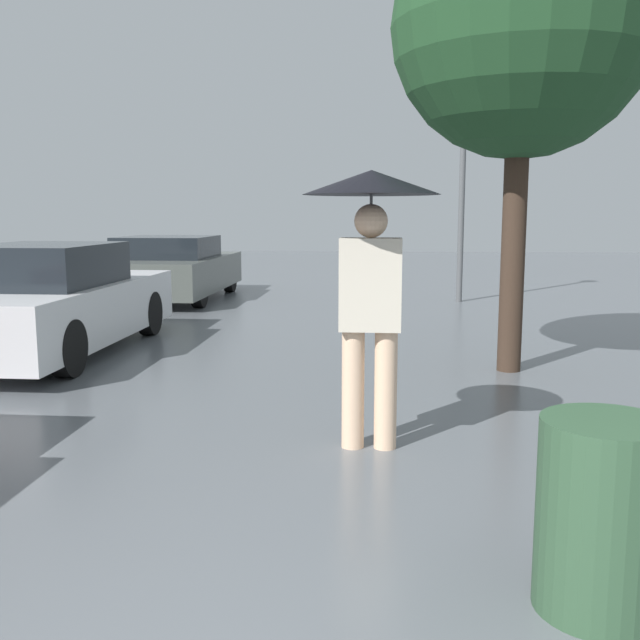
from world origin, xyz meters
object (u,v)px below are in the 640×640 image
at_px(tree, 522,28).
at_px(street_lamp, 465,95).
at_px(parked_car_farthest, 171,269).
at_px(parked_car_middle, 52,302).
at_px(trash_bin, 604,516).
at_px(pedestrian, 371,244).

distance_m(tree, street_lamp, 5.87).
relative_size(parked_car_farthest, street_lamp, 0.78).
distance_m(parked_car_middle, trash_bin, 6.92).
distance_m(pedestrian, tree, 3.53).
xyz_separation_m(parked_car_middle, tree, (5.12, -0.54, 2.79)).
bearing_deg(pedestrian, tree, 61.54).
xyz_separation_m(street_lamp, trash_bin, (-0.53, -10.40, -3.29)).
height_order(pedestrian, tree, tree).
xyz_separation_m(parked_car_middle, parked_car_farthest, (-0.17, 5.32, -0.02)).
relative_size(parked_car_middle, street_lamp, 0.78).
xyz_separation_m(parked_car_middle, street_lamp, (5.23, 5.32, 3.10)).
distance_m(pedestrian, street_lamp, 8.87).
relative_size(tree, street_lamp, 0.89).
height_order(tree, trash_bin, tree).
distance_m(parked_car_farthest, street_lamp, 6.24).
relative_size(parked_car_farthest, tree, 0.87).
height_order(pedestrian, trash_bin, pedestrian).
bearing_deg(parked_car_middle, street_lamp, 45.50).
distance_m(parked_car_farthest, tree, 8.38).
bearing_deg(street_lamp, trash_bin, -92.94).
height_order(pedestrian, parked_car_middle, pedestrian).
distance_m(pedestrian, parked_car_middle, 4.92).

